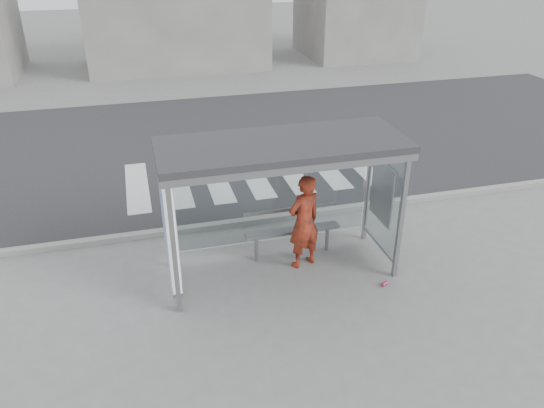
{
  "coord_description": "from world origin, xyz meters",
  "views": [
    {
      "loc": [
        -2.35,
        -8.03,
        5.79
      ],
      "look_at": [
        -0.13,
        0.2,
        1.35
      ],
      "focal_mm": 35.0,
      "sensor_mm": 36.0,
      "label": 1
    }
  ],
  "objects": [
    {
      "name": "crosswalk",
      "position": [
        0.5,
        4.5,
        0.0
      ],
      "size": [
        6.55,
        3.0,
        0.0
      ],
      "color": "silver",
      "rests_on": "ground"
    },
    {
      "name": "bench",
      "position": [
        0.36,
        0.5,
        0.57
      ],
      "size": [
        1.88,
        0.32,
        0.97
      ],
      "color": "slate",
      "rests_on": "ground"
    },
    {
      "name": "curb",
      "position": [
        0.0,
        1.95,
        0.06
      ],
      "size": [
        30.0,
        0.18,
        0.12
      ],
      "primitive_type": "cube",
      "color": "gray",
      "rests_on": "ground"
    },
    {
      "name": "bus_shelter",
      "position": [
        -0.37,
        0.06,
        1.98
      ],
      "size": [
        4.25,
        1.65,
        2.62
      ],
      "color": "gray",
      "rests_on": "ground"
    },
    {
      "name": "soda_can",
      "position": [
        1.7,
        -0.94,
        0.04
      ],
      "size": [
        0.15,
        0.13,
        0.07
      ],
      "primitive_type": "cylinder",
      "rotation": [
        0.0,
        1.57,
        0.46
      ],
      "color": "#D33E6C",
      "rests_on": "ground"
    },
    {
      "name": "building_center",
      "position": [
        0.0,
        18.0,
        2.5
      ],
      "size": [
        8.0,
        5.0,
        5.0
      ],
      "primitive_type": "cube",
      "color": "slate",
      "rests_on": "ground"
    },
    {
      "name": "person",
      "position": [
        0.46,
        0.11,
        0.94
      ],
      "size": [
        0.8,
        0.65,
        1.88
      ],
      "primitive_type": "imported",
      "rotation": [
        0.0,
        0.0,
        3.48
      ],
      "color": "orange",
      "rests_on": "ground"
    },
    {
      "name": "road",
      "position": [
        0.0,
        7.0,
        0.0
      ],
      "size": [
        30.0,
        10.0,
        0.01
      ],
      "primitive_type": "cube",
      "color": "#28282B",
      "rests_on": "ground"
    },
    {
      "name": "ground",
      "position": [
        0.0,
        0.0,
        0.0
      ],
      "size": [
        80.0,
        80.0,
        0.0
      ],
      "primitive_type": "plane",
      "color": "slate",
      "rests_on": "ground"
    }
  ]
}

